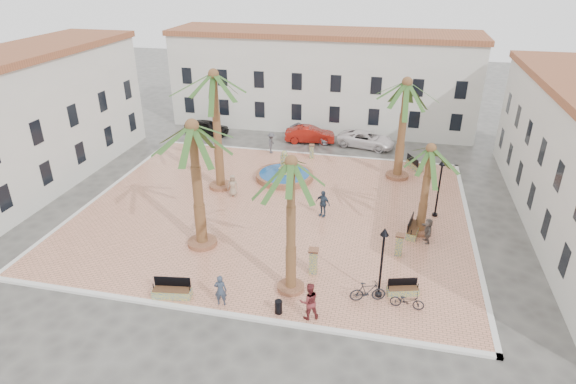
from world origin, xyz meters
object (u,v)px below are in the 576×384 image
(bench_e, at_px, (413,229))
(pedestrian_north, at_px, (271,143))
(cyclist_a, at_px, (221,290))
(car_red, at_px, (310,134))
(bollard_se, at_px, (313,261))
(cyclist_b, at_px, (309,301))
(fountain, at_px, (284,175))
(bench_se, at_px, (403,290))
(pedestrian_fountain_a, at_px, (233,185))
(car_silver, at_px, (312,134))
(palm_nw, at_px, (214,88))
(bench_ne, at_px, (414,165))
(litter_bin, at_px, (278,307))
(bicycle_a, at_px, (407,301))
(palm_ne, at_px, (406,95))
(bench_s, at_px, (172,292))
(pedestrian_east, at_px, (428,231))
(car_black, at_px, (207,127))
(palm_e, at_px, (430,160))
(lamppost_s, at_px, (383,251))
(palm_s, at_px, (291,177))
(lamppost_e, at_px, (440,178))
(bollard_e, at_px, (399,244))
(car_white, at_px, (366,139))
(bollard_n, at_px, (312,151))
(bicycle_b, at_px, (368,292))
(palm_sw, at_px, (193,142))

(bench_e, distance_m, pedestrian_north, 16.86)
(cyclist_a, height_order, car_red, cyclist_a)
(bollard_se, distance_m, cyclist_b, 3.73)
(fountain, height_order, bench_se, fountain)
(pedestrian_fountain_a, relative_size, car_red, 0.35)
(pedestrian_fountain_a, height_order, car_silver, pedestrian_fountain_a)
(palm_nw, height_order, car_red, palm_nw)
(bench_ne, xyz_separation_m, cyclist_a, (-9.60, -20.04, 0.58))
(bollard_se, xyz_separation_m, litter_bin, (-1.06, -3.69, -0.42))
(bollard_se, bearing_deg, bicycle_a, -20.80)
(palm_nw, xyz_separation_m, cyclist_b, (9.19, -13.00, -6.61))
(palm_ne, height_order, bench_s, palm_ne)
(pedestrian_east, xyz_separation_m, car_black, (-20.64, 16.24, -0.21))
(palm_e, bearing_deg, lamppost_s, -107.28)
(car_silver, bearing_deg, palm_ne, -110.27)
(palm_s, distance_m, pedestrian_east, 11.07)
(palm_ne, relative_size, bollard_se, 5.28)
(palm_s, xyz_separation_m, palm_e, (6.73, 7.53, -1.50))
(lamppost_e, bearing_deg, cyclist_a, -132.38)
(bollard_se, relative_size, cyclist_a, 0.87)
(car_red, bearing_deg, palm_nw, 150.63)
(bollard_e, bearing_deg, fountain, 134.49)
(bollard_se, bearing_deg, cyclist_a, -137.36)
(car_white, bearing_deg, cyclist_b, -169.53)
(pedestrian_north, distance_m, car_silver, 5.41)
(bench_ne, relative_size, car_red, 0.42)
(palm_nw, height_order, lamppost_e, palm_nw)
(bollard_e, xyz_separation_m, pedestrian_east, (1.66, 1.83, 0.09))
(car_red, bearing_deg, palm_e, -154.29)
(lamppost_s, distance_m, litter_bin, 5.80)
(fountain, xyz_separation_m, car_red, (0.38, 9.01, 0.30))
(bench_e, distance_m, cyclist_b, 10.47)
(pedestrian_fountain_a, bearing_deg, bench_se, -53.17)
(bench_ne, bearing_deg, palm_ne, 120.21)
(bollard_e, distance_m, pedestrian_north, 18.24)
(bollard_n, relative_size, bollard_e, 0.90)
(fountain, xyz_separation_m, lamppost_e, (11.29, -3.74, 2.47))
(lamppost_e, distance_m, bollard_se, 10.91)
(bicycle_a, xyz_separation_m, bicycle_b, (-1.95, 0.14, 0.11))
(lamppost_e, bearing_deg, bench_se, -102.60)
(bench_e, distance_m, lamppost_s, 7.39)
(pedestrian_fountain_a, bearing_deg, litter_bin, -78.69)
(bollard_se, height_order, bicycle_b, bollard_se)
(bench_s, relative_size, pedestrian_fountain_a, 1.28)
(bollard_n, distance_m, litter_bin, 20.44)
(cyclist_a, bearing_deg, palm_sw, -68.05)
(pedestrian_fountain_a, bearing_deg, cyclist_b, -73.33)
(palm_ne, xyz_separation_m, car_white, (-2.97, 6.74, -6.05))
(palm_s, bearing_deg, bollard_n, 96.83)
(palm_s, relative_size, cyclist_a, 4.38)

